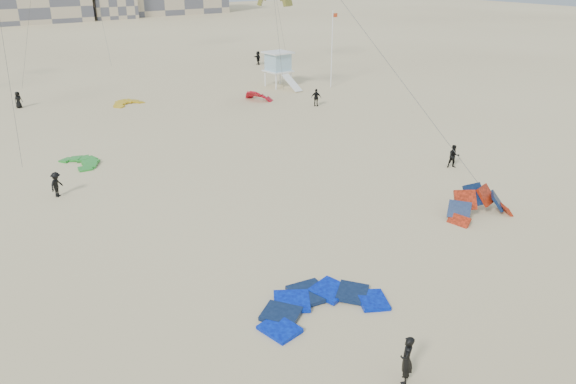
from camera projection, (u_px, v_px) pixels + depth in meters
ground at (357, 313)px, 22.91m from camera, size 320.00×320.00×0.00m
kite_ground_blue at (321, 309)px, 23.18m from camera, size 5.69×5.91×0.83m
kite_ground_orange at (479, 216)px, 31.50m from camera, size 4.65×4.57×4.11m
kite_ground_green at (81, 164)px, 39.53m from camera, size 3.88×3.72×0.80m
kite_ground_red_far at (258, 100)px, 57.47m from camera, size 3.82×3.73×2.80m
kite_ground_yellow at (128, 104)px, 55.73m from camera, size 3.70×3.82×1.12m
kitesurfer_main at (407, 360)px, 18.88m from camera, size 0.78×0.74×1.80m
kitesurfer_b at (454, 156)px, 38.59m from camera, size 0.99×0.94×1.61m
kitesurfer_c at (57, 184)px, 33.85m from camera, size 1.14×1.11×1.56m
kitesurfer_d at (316, 98)px, 54.75m from camera, size 0.95×1.03×1.70m
kitesurfer_e at (18, 100)px, 54.16m from camera, size 0.91×0.77×1.59m
kitesurfer_f at (258, 58)px, 76.37m from camera, size 0.72×1.72×1.81m
lifeguard_tower_near at (278, 70)px, 62.76m from camera, size 2.88×5.35×3.87m
flagpole at (332, 48)px, 61.54m from camera, size 0.67×0.10×8.28m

